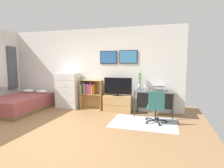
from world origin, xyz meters
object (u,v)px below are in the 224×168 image
at_px(television, 118,87).
at_px(wine_glass, 145,86).
at_px(bed, 21,103).
at_px(computer_mouse, 166,91).
at_px(desk, 154,95).
at_px(bookshelf, 90,92).
at_px(dresser, 68,90).
at_px(laptop, 158,89).
at_px(bamboo_vase, 140,80).
at_px(office_chair, 156,106).
at_px(tv_stand, 118,104).

xyz_separation_m(television, wine_glass, (0.87, -0.11, 0.06)).
bearing_deg(bed, computer_mouse, 6.27).
bearing_deg(desk, bed, -169.43).
bearing_deg(desk, bookshelf, 178.22).
bearing_deg(wine_glass, desk, 23.46).
distance_m(bed, desk, 4.30).
bearing_deg(bookshelf, dresser, -175.61).
bearing_deg(bed, laptop, 8.33).
relative_size(bed, wine_glass, 11.43).
distance_m(computer_mouse, bamboo_vase, 0.89).
bearing_deg(bookshelf, office_chair, -22.29).
bearing_deg(bookshelf, computer_mouse, -4.46).
distance_m(tv_stand, laptop, 1.35).
bearing_deg(television, office_chair, -34.23).
distance_m(office_chair, computer_mouse, 0.82).
bearing_deg(bookshelf, bed, -157.88).
distance_m(bed, bookshelf, 2.29).
bearing_deg(bed, desk, 8.61).
bearing_deg(computer_mouse, dresser, 177.71).
relative_size(tv_stand, computer_mouse, 8.68).
distance_m(laptop, computer_mouse, 0.28).
relative_size(bed, dresser, 1.68).
xyz_separation_m(bed, dresser, (1.29, 0.79, 0.37)).
distance_m(dresser, tv_stand, 1.83).
height_order(desk, laptop, laptop).
height_order(desk, office_chair, office_chair).
height_order(office_chair, computer_mouse, office_chair).
height_order(office_chair, bamboo_vase, bamboo_vase).
relative_size(bookshelf, wine_glass, 5.53).
xyz_separation_m(television, office_chair, (1.24, -0.84, -0.35)).
bearing_deg(tv_stand, bed, -165.34).
height_order(computer_mouse, wine_glass, wine_glass).
xyz_separation_m(bookshelf, wine_glass, (1.85, -0.18, 0.28)).
height_order(tv_stand, wine_glass, wine_glass).
xyz_separation_m(dresser, bamboo_vase, (2.46, 0.13, 0.41)).
height_order(dresser, office_chair, dresser).
bearing_deg(tv_stand, dresser, -179.52).
xyz_separation_m(office_chair, laptop, (0.00, 0.84, 0.34)).
bearing_deg(computer_mouse, desk, 159.96).
xyz_separation_m(tv_stand, desk, (1.13, -0.02, 0.34)).
height_order(bed, desk, desk).
height_order(bed, bamboo_vase, bamboo_vase).
relative_size(dresser, desk, 1.08).
relative_size(computer_mouse, wine_glass, 0.58).
bearing_deg(tv_stand, bookshelf, 177.27).
xyz_separation_m(bed, tv_stand, (3.08, 0.81, 0.01)).
distance_m(tv_stand, computer_mouse, 1.57).
distance_m(television, desk, 1.15).
distance_m(bookshelf, computer_mouse, 2.48).
distance_m(bed, laptop, 4.43).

